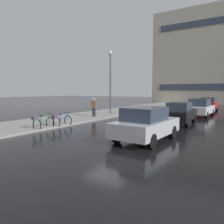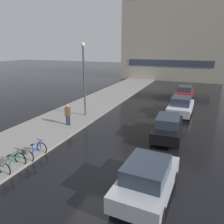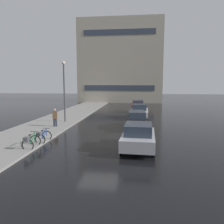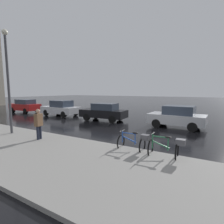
# 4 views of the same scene
# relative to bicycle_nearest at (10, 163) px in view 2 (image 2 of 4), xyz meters

# --- Properties ---
(ground_plane) EXTENTS (140.00, 140.00, 0.00)m
(ground_plane) POSITION_rel_bicycle_nearest_xyz_m (3.93, 1.54, -0.49)
(ground_plane) COLOR black
(sidewalk_kerb) EXTENTS (4.80, 60.00, 0.14)m
(sidewalk_kerb) POSITION_rel_bicycle_nearest_xyz_m (-2.07, 11.54, -0.42)
(sidewalk_kerb) COLOR gray
(sidewalk_kerb) RESTS_ON ground
(bicycle_nearest) EXTENTS (0.77, 1.36, 1.00)m
(bicycle_nearest) POSITION_rel_bicycle_nearest_xyz_m (0.00, 0.00, 0.00)
(bicycle_nearest) COLOR black
(bicycle_nearest) RESTS_ON ground
(bicycle_second) EXTENTS (0.72, 1.36, 0.91)m
(bicycle_second) POSITION_rel_bicycle_nearest_xyz_m (0.13, 1.43, -0.01)
(bicycle_second) COLOR black
(bicycle_second) RESTS_ON ground
(car_silver) EXTENTS (2.09, 4.01, 1.61)m
(car_silver) POSITION_rel_bicycle_nearest_xyz_m (6.49, 0.75, 0.32)
(car_silver) COLOR #B2B5BA
(car_silver) RESTS_ON ground
(car_black) EXTENTS (1.92, 4.29, 1.57)m
(car_black) POSITION_rel_bicycle_nearest_xyz_m (6.36, 7.05, 0.30)
(car_black) COLOR black
(car_black) RESTS_ON ground
(car_white) EXTENTS (2.02, 4.42, 1.65)m
(car_white) POSITION_rel_bicycle_nearest_xyz_m (6.65, 12.73, 0.32)
(car_white) COLOR silver
(car_white) RESTS_ON ground
(car_red) EXTENTS (1.83, 4.02, 1.62)m
(car_red) POSITION_rel_bicycle_nearest_xyz_m (6.45, 18.75, 0.34)
(car_red) COLOR #AD1919
(car_red) RESTS_ON ground
(pedestrian) EXTENTS (0.44, 0.32, 1.75)m
(pedestrian) POSITION_rel_bicycle_nearest_xyz_m (-0.93, 6.42, 0.50)
(pedestrian) COLOR #1E2333
(pedestrian) RESTS_ON ground
(streetlamp) EXTENTS (0.33, 0.33, 6.16)m
(streetlamp) POSITION_rel_bicycle_nearest_xyz_m (-0.89, 9.01, 3.18)
(streetlamp) COLOR #424247
(streetlamp) RESTS_ON ground
(building_facade_main) EXTENTS (17.33, 9.26, 17.04)m
(building_facade_main) POSITION_rel_bicycle_nearest_xyz_m (2.65, 36.62, 8.03)
(building_facade_main) COLOR #B2A893
(building_facade_main) RESTS_ON ground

